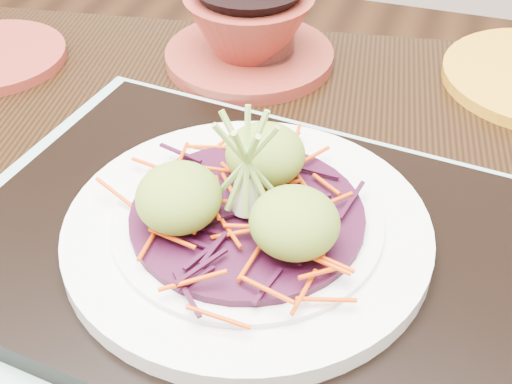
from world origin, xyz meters
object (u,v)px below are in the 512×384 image
(dining_table, at_px, (261,315))
(water_glass, at_px, (262,21))
(terracotta_bowl_set, at_px, (249,33))
(white_plate, at_px, (247,230))
(serving_tray, at_px, (248,248))

(dining_table, xyz_separation_m, water_glass, (-0.09, 0.27, 0.14))
(terracotta_bowl_set, bearing_deg, white_plate, -71.51)
(dining_table, relative_size, terracotta_bowl_set, 6.48)
(dining_table, height_order, white_plate, white_plate)
(serving_tray, bearing_deg, dining_table, 90.18)
(white_plate, bearing_deg, terracotta_bowl_set, 108.49)
(dining_table, bearing_deg, serving_tray, -105.15)
(terracotta_bowl_set, bearing_deg, dining_table, -69.36)
(white_plate, xyz_separation_m, terracotta_bowl_set, (-0.10, 0.29, 0.00))
(water_glass, height_order, terracotta_bowl_set, water_glass)
(dining_table, bearing_deg, white_plate, -105.15)
(serving_tray, distance_m, water_glass, 0.31)
(white_plate, distance_m, water_glass, 0.30)
(white_plate, distance_m, terracotta_bowl_set, 0.31)
(serving_tray, bearing_deg, terracotta_bowl_set, 114.82)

